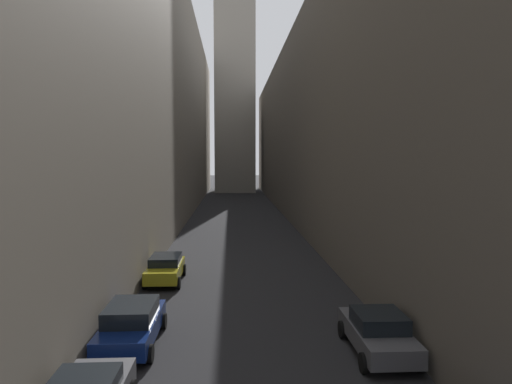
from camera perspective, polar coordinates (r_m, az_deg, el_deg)
ground_plane at (r=46.93m, az=-2.20°, el=-4.11°), size 264.00×264.00×0.00m
building_block_left at (r=50.13m, az=-16.63°, el=11.09°), size 13.39×108.00×25.88m
building_block_right at (r=50.31m, az=12.35°, el=7.87°), size 14.17×108.00×20.16m
parked_car_left_third at (r=17.92m, az=-15.35°, el=-15.64°), size 2.06×4.51×1.55m
parked_car_left_far at (r=26.01m, az=-11.31°, el=-9.34°), size 1.96×4.12×1.44m
parked_car_right_third at (r=17.20m, az=15.07°, el=-16.63°), size 2.02×4.20×1.51m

